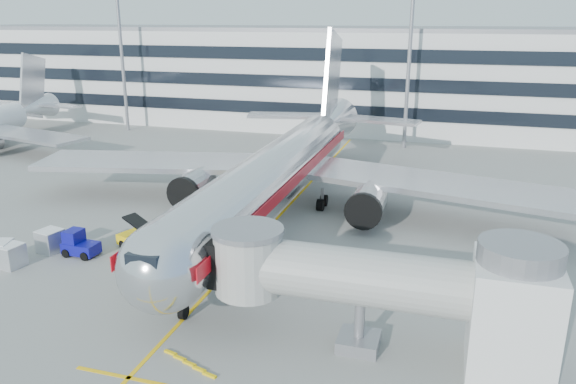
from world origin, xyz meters
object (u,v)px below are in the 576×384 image
(belt_loader, at_px, (147,242))
(cargo_container_left, at_px, (11,256))
(cargo_container_right, at_px, (50,241))
(baggage_tug, at_px, (79,244))
(ramp_worker, at_px, (160,237))
(main_jet, at_px, (282,168))

(belt_loader, bearing_deg, cargo_container_left, -145.86)
(cargo_container_left, bearing_deg, belt_loader, 34.14)
(cargo_container_right, bearing_deg, baggage_tug, 0.61)
(baggage_tug, height_order, cargo_container_left, baggage_tug)
(belt_loader, relative_size, cargo_container_right, 2.83)
(ramp_worker, bearing_deg, cargo_container_left, 178.19)
(belt_loader, relative_size, ramp_worker, 2.79)
(cargo_container_left, distance_m, cargo_container_right, 3.25)
(baggage_tug, xyz_separation_m, cargo_container_left, (-3.40, -3.16, -0.00))
(main_jet, relative_size, cargo_container_left, 28.67)
(baggage_tug, xyz_separation_m, ramp_worker, (5.18, 2.88, 0.12))
(main_jet, distance_m, ramp_worker, 12.93)
(main_jet, relative_size, ramp_worker, 26.20)
(main_jet, distance_m, cargo_container_left, 22.80)
(main_jet, xyz_separation_m, cargo_container_right, (-14.31, -13.53, -3.37))
(cargo_container_right, bearing_deg, main_jet, 43.39)
(main_jet, bearing_deg, ramp_worker, -121.89)
(baggage_tug, distance_m, cargo_container_left, 4.64)
(main_jet, distance_m, baggage_tug, 18.25)
(main_jet, distance_m, belt_loader, 13.96)
(cargo_container_right, bearing_deg, belt_loader, 17.47)
(belt_loader, bearing_deg, main_jet, 57.08)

